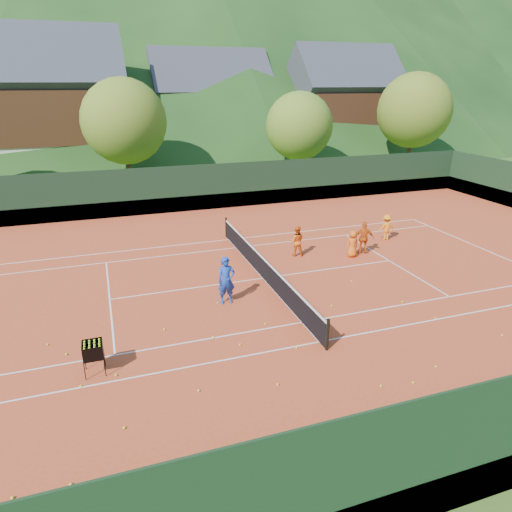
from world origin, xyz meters
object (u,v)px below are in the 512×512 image
object	(u,v)px
tennis_net	(263,268)
chalet_mid	(210,111)
ball_hopper	(93,351)
student_c	(353,244)
chalet_right	(342,108)
coach	(226,280)
chalet_left	(48,110)
student_a	(297,241)
student_d	(386,227)
student_b	(364,238)

from	to	relation	value
tennis_net	chalet_mid	size ratio (longest dim) A/B	0.95
ball_hopper	student_c	bearing A→B (deg)	26.46
student_c	chalet_right	distance (m)	32.93
coach	chalet_left	distance (m)	33.04
student_c	chalet_left	size ratio (longest dim) A/B	0.10
student_a	tennis_net	bearing A→B (deg)	60.06
student_d	ball_hopper	size ratio (longest dim) A/B	1.40
tennis_net	chalet_mid	distance (m)	34.81
chalet_left	ball_hopper	bearing A→B (deg)	-85.04
student_a	chalet_right	world-z (taller)	chalet_right
student_c	chalet_mid	world-z (taller)	chalet_mid
ball_hopper	chalet_left	size ratio (longest dim) A/B	0.07
student_d	tennis_net	distance (m)	8.45
student_b	student_d	bearing A→B (deg)	-123.47
coach	student_d	world-z (taller)	coach
student_c	chalet_right	bearing A→B (deg)	-122.67
coach	student_b	distance (m)	8.37
student_a	student_c	size ratio (longest dim) A/B	1.12
coach	student_b	size ratio (longest dim) A/B	1.14
student_a	chalet_mid	bearing A→B (deg)	-76.62
chalet_mid	student_b	bearing A→B (deg)	-90.52
tennis_net	ball_hopper	xyz separation A→B (m)	(-6.97, -4.89, 0.25)
student_c	ball_hopper	bearing A→B (deg)	21.23
student_c	chalet_left	xyz separation A→B (m)	(-14.97, 28.94, 4.96)
coach	chalet_left	world-z (taller)	chalet_left
student_b	chalet_left	xyz separation A→B (m)	(-15.70, 28.75, 4.81)
student_a	student_b	distance (m)	3.33
coach	student_d	distance (m)	11.06
student_c	chalet_mid	xyz separation A→B (m)	(1.03, 32.94, 4.30)
student_c	chalet_mid	size ratio (longest dim) A/B	0.11
student_a	student_d	bearing A→B (deg)	-153.95
coach	student_a	bearing A→B (deg)	40.60
tennis_net	chalet_left	xyz separation A→B (m)	(-10.00, 30.00, 5.13)
student_b	ball_hopper	size ratio (longest dim) A/B	1.64
coach	chalet_left	size ratio (longest dim) A/B	0.14
tennis_net	chalet_right	bearing A→B (deg)	56.31
student_a	tennis_net	distance (m)	3.27
student_c	chalet_right	size ratio (longest dim) A/B	0.11
chalet_mid	ball_hopper	bearing A→B (deg)	-108.45
tennis_net	ball_hopper	distance (m)	8.52
student_a	tennis_net	size ratio (longest dim) A/B	0.12
student_c	student_d	bearing A→B (deg)	-156.33
chalet_left	chalet_mid	xyz separation A→B (m)	(16.00, 4.00, -0.66)
coach	chalet_right	size ratio (longest dim) A/B	0.16
student_b	chalet_left	bearing A→B (deg)	-37.65
coach	student_a	distance (m)	6.01
student_b	chalet_mid	bearing A→B (deg)	-66.81
chalet_mid	chalet_right	distance (m)	14.56
student_b	chalet_mid	xyz separation A→B (m)	(0.30, 32.75, 4.15)
chalet_left	student_b	bearing A→B (deg)	-61.36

